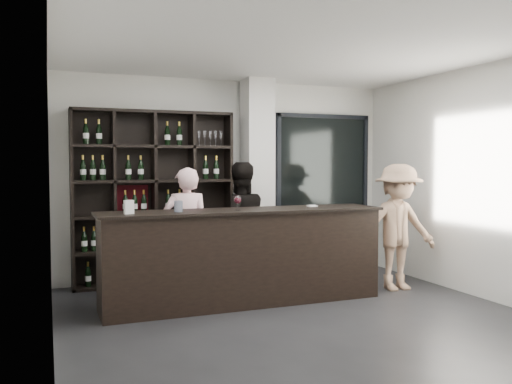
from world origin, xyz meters
name	(u,v)px	position (x,y,z in m)	size (l,w,h in m)	color
floor	(312,327)	(0.00, 0.00, -0.01)	(5.00, 5.50, 0.01)	black
wine_shelf	(154,198)	(-1.15, 2.57, 1.20)	(2.20, 0.35, 2.40)	black
structural_column	(257,179)	(0.35, 2.47, 1.45)	(0.40, 0.40, 2.90)	silver
glass_panel	(323,181)	(1.55, 2.69, 1.40)	(1.60, 0.08, 2.10)	black
tasting_counter	(244,257)	(-0.35, 1.10, 0.57)	(3.43, 0.71, 1.13)	black
taster_pink	(186,231)	(-0.87, 1.85, 0.81)	(0.59, 0.39, 1.62)	#FEC6C7
taster_black	(239,225)	(-0.10, 1.99, 0.85)	(0.82, 0.64, 1.69)	black
customer	(398,227)	(1.80, 1.05, 0.84)	(1.08, 0.62, 1.67)	tan
wine_glass	(238,202)	(-0.48, 0.98, 1.23)	(0.08, 0.08, 0.20)	white
spit_cup	(178,206)	(-1.15, 1.06, 1.19)	(0.09, 0.09, 0.13)	#9EACC3
napkin_stack	(312,206)	(0.60, 1.19, 1.14)	(0.11, 0.11, 0.02)	white
card_stand	(129,207)	(-1.71, 1.00, 1.21)	(0.10, 0.05, 0.15)	white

